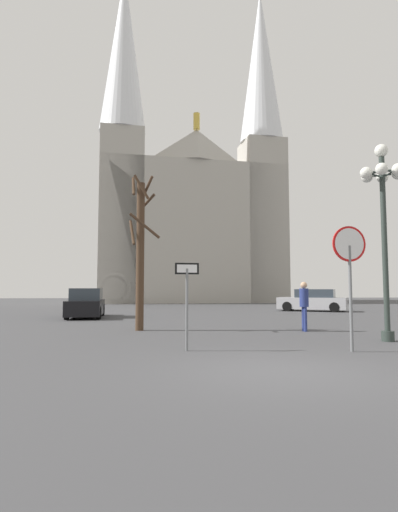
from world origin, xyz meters
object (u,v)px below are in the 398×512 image
street_lamp (383,203)px  parked_car_near_black (86,304)px  one_way_arrow_sign (187,294)px  parked_car_far_silver (313,301)px  pedestrian_walking (304,301)px  stop_sign (350,261)px  bare_tree (140,250)px  cathedral (190,204)px

street_lamp → parked_car_near_black: size_ratio=1.29×
one_way_arrow_sign → parked_car_far_silver: (9.57, 17.10, -0.70)m
one_way_arrow_sign → pedestrian_walking: bearing=43.4°
street_lamp → pedestrian_walking: (-1.46, 2.91, -3.00)m
stop_sign → bare_tree: 7.83m
parked_car_near_black → parked_car_far_silver: bearing=18.7°
pedestrian_walking → parked_car_near_black: bearing=138.6°
one_way_arrow_sign → parked_car_far_silver: 19.61m
bare_tree → pedestrian_walking: 6.26m
cathedral → stop_sign: size_ratio=12.18×
street_lamp → parked_car_far_silver: street_lamp is taller
parked_car_near_black → bare_tree: bearing=-65.9°
cathedral → pedestrian_walking: (1.95, -32.36, -10.14)m
one_way_arrow_sign → pedestrian_walking: (4.47, 4.23, -0.32)m
stop_sign → parked_car_far_silver: size_ratio=0.64×
pedestrian_walking → street_lamp: bearing=-63.4°
stop_sign → pedestrian_walking: stop_sign is taller
parked_car_far_silver → pedestrian_walking: 13.85m
stop_sign → parked_car_far_silver: 18.54m
cathedral → bare_tree: bearing=-97.2°
stop_sign → one_way_arrow_sign: stop_sign is taller
parked_car_near_black → one_way_arrow_sign: bearing=-69.2°
cathedral → street_lamp: cathedral is taller
stop_sign → parked_car_near_black: stop_sign is taller
street_lamp → parked_car_near_black: bearing=134.0°
parked_car_near_black → stop_sign: bearing=-56.0°
stop_sign → bare_tree: bearing=134.0°
one_way_arrow_sign → parked_car_far_silver: bearing=60.8°
bare_tree → cathedral: bearing=82.8°
cathedral → parked_car_far_silver: bearing=-70.1°
one_way_arrow_sign → parked_car_near_black: bearing=110.8°
bare_tree → parked_car_near_black: (-3.22, 7.18, -2.26)m
one_way_arrow_sign → bare_tree: 5.52m
one_way_arrow_sign → street_lamp: bearing=12.5°
one_way_arrow_sign → bare_tree: (-1.44, 5.09, 1.58)m
stop_sign → parked_car_far_silver: (5.59, 17.62, -1.49)m
cathedral → street_lamp: size_ratio=6.38×
stop_sign → one_way_arrow_sign: bearing=172.6°
stop_sign → parked_car_far_silver: stop_sign is taller
bare_tree → parked_car_near_black: size_ratio=1.27×
cathedral → stop_sign: 38.22m
one_way_arrow_sign → street_lamp: size_ratio=0.37×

